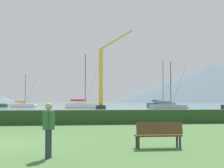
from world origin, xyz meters
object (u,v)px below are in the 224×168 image
at_px(sailboat_slip_7, 161,105).
at_px(park_bench_near_path, 159,133).
at_px(sailboat_slip_9, 169,107).
at_px(person_standing_walker, 49,125).
at_px(sailboat_slip_12, 23,105).
at_px(dock_crane, 102,82).
at_px(sailboat_slip_4, 83,105).

bearing_deg(sailboat_slip_7, park_bench_near_path, -104.42).
distance_m(sailboat_slip_9, park_bench_near_path, 50.18).
distance_m(sailboat_slip_7, person_standing_walker, 84.11).
distance_m(sailboat_slip_12, person_standing_walker, 81.03).
xyz_separation_m(sailboat_slip_7, dock_crane, (-18.46, -16.64, 5.28)).
height_order(park_bench_near_path, dock_crane, dock_crane).
bearing_deg(sailboat_slip_12, sailboat_slip_4, -32.80).
bearing_deg(sailboat_slip_7, sailboat_slip_9, -101.96).
distance_m(sailboat_slip_12, dock_crane, 26.32).
relative_size(sailboat_slip_7, sailboat_slip_12, 1.51).
bearing_deg(person_standing_walker, park_bench_near_path, 36.46).
distance_m(sailboat_slip_7, park_bench_near_path, 81.43).
bearing_deg(park_bench_near_path, sailboat_slip_9, 72.35).
bearing_deg(dock_crane, park_bench_near_path, -94.79).
xyz_separation_m(sailboat_slip_12, dock_crane, (18.84, -17.56, 5.42)).
bearing_deg(sailboat_slip_4, sailboat_slip_7, 25.83).
height_order(sailboat_slip_4, sailboat_slip_9, sailboat_slip_4).
xyz_separation_m(sailboat_slip_9, dock_crane, (-10.68, 13.68, 5.40)).
distance_m(sailboat_slip_7, sailboat_slip_9, 31.30).
bearing_deg(park_bench_near_path, person_standing_walker, -157.06).
height_order(sailboat_slip_4, sailboat_slip_7, sailboat_slip_7).
xyz_separation_m(sailboat_slip_9, sailboat_slip_12, (-29.53, 31.24, -0.02)).
bearing_deg(park_bench_near_path, dock_crane, 85.94).
height_order(sailboat_slip_9, park_bench_near_path, sailboat_slip_9).
bearing_deg(dock_crane, person_standing_walker, -98.13).
bearing_deg(sailboat_slip_12, sailboat_slip_7, 4.76).
bearing_deg(sailboat_slip_4, dock_crane, -55.04).
relative_size(sailboat_slip_7, sailboat_slip_9, 1.46).
relative_size(sailboat_slip_4, person_standing_walker, 7.72).
bearing_deg(sailboat_slip_4, sailboat_slip_12, 140.38).
distance_m(sailboat_slip_4, sailboat_slip_9, 24.11).
bearing_deg(sailboat_slip_4, park_bench_near_path, -91.67).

